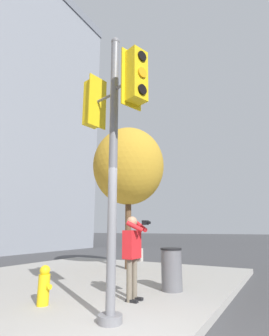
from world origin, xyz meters
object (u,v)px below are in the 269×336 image
(street_tree, at_px, (128,166))
(fire_hydrant, at_px, (44,285))
(trash_bin, at_px, (172,269))
(traffic_signal_pole, at_px, (113,127))
(person_photographer, at_px, (133,249))

(street_tree, xyz_separation_m, fire_hydrant, (-4.57, -0.96, -3.33))
(street_tree, xyz_separation_m, trash_bin, (-2.32, -2.57, -3.21))
(traffic_signal_pole, relative_size, person_photographer, 3.03)
(traffic_signal_pole, bearing_deg, trash_bin, -0.54)
(traffic_signal_pole, xyz_separation_m, person_photographer, (1.27, 0.34, -2.13))
(trash_bin, bearing_deg, person_photographer, 162.59)
(traffic_signal_pole, xyz_separation_m, street_tree, (4.73, 2.55, 0.58))
(traffic_signal_pole, xyz_separation_m, trash_bin, (2.42, -0.02, -2.62))
(traffic_signal_pole, bearing_deg, street_tree, 28.29)
(fire_hydrant, bearing_deg, person_photographer, -48.65)
(person_photographer, relative_size, street_tree, 0.31)
(street_tree, relative_size, fire_hydrant, 7.40)
(person_photographer, height_order, street_tree, street_tree)
(traffic_signal_pole, distance_m, street_tree, 5.41)
(trash_bin, bearing_deg, traffic_signal_pole, 179.46)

